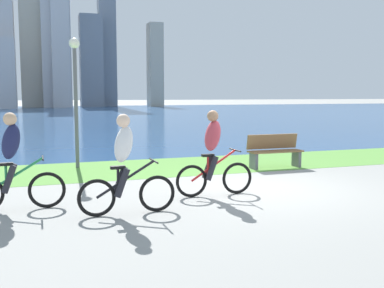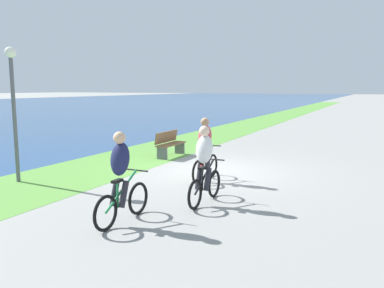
{
  "view_description": "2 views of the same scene",
  "coord_description": "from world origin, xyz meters",
  "px_view_note": "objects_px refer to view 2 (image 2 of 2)",
  "views": [
    {
      "loc": [
        -4.41,
        -8.39,
        1.97
      ],
      "look_at": [
        -1.52,
        0.06,
        0.99
      ],
      "focal_mm": 42.11,
      "sensor_mm": 36.0,
      "label": 1
    },
    {
      "loc": [
        -10.43,
        -4.41,
        2.44
      ],
      "look_at": [
        -0.95,
        0.17,
        0.91
      ],
      "focal_mm": 36.48,
      "sensor_mm": 36.0,
      "label": 2
    }
  ],
  "objects_px": {
    "cyclist_trailing": "(204,165)",
    "cyclist_lead": "(205,150)",
    "bench_near_path": "(170,144)",
    "lamppost_tall": "(13,93)",
    "cyclist_distant_rear": "(121,178)"
  },
  "relations": [
    {
      "from": "cyclist_lead",
      "to": "cyclist_distant_rear",
      "type": "distance_m",
      "value": 3.63
    },
    {
      "from": "cyclist_lead",
      "to": "lamppost_tall",
      "type": "distance_m",
      "value": 5.1
    },
    {
      "from": "cyclist_lead",
      "to": "cyclist_trailing",
      "type": "bearing_deg",
      "value": -156.41
    },
    {
      "from": "cyclist_trailing",
      "to": "lamppost_tall",
      "type": "xyz_separation_m",
      "value": [
        -0.34,
        5.18,
        1.47
      ]
    },
    {
      "from": "bench_near_path",
      "to": "lamppost_tall",
      "type": "bearing_deg",
      "value": 161.07
    },
    {
      "from": "cyclist_trailing",
      "to": "lamppost_tall",
      "type": "bearing_deg",
      "value": 93.78
    },
    {
      "from": "cyclist_trailing",
      "to": "cyclist_lead",
      "type": "bearing_deg",
      "value": 23.59
    },
    {
      "from": "cyclist_distant_rear",
      "to": "lamppost_tall",
      "type": "xyz_separation_m",
      "value": [
        1.4,
        4.31,
        1.46
      ]
    },
    {
      "from": "cyclist_trailing",
      "to": "cyclist_distant_rear",
      "type": "relative_size",
      "value": 0.99
    },
    {
      "from": "cyclist_lead",
      "to": "cyclist_trailing",
      "type": "relative_size",
      "value": 1.01
    },
    {
      "from": "cyclist_lead",
      "to": "cyclist_trailing",
      "type": "distance_m",
      "value": 2.05
    },
    {
      "from": "cyclist_lead",
      "to": "lamppost_tall",
      "type": "height_order",
      "value": "lamppost_tall"
    },
    {
      "from": "cyclist_distant_rear",
      "to": "lamppost_tall",
      "type": "distance_m",
      "value": 4.77
    },
    {
      "from": "cyclist_distant_rear",
      "to": "lamppost_tall",
      "type": "relative_size",
      "value": 0.49
    },
    {
      "from": "cyclist_distant_rear",
      "to": "cyclist_lead",
      "type": "bearing_deg",
      "value": -0.64
    }
  ]
}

